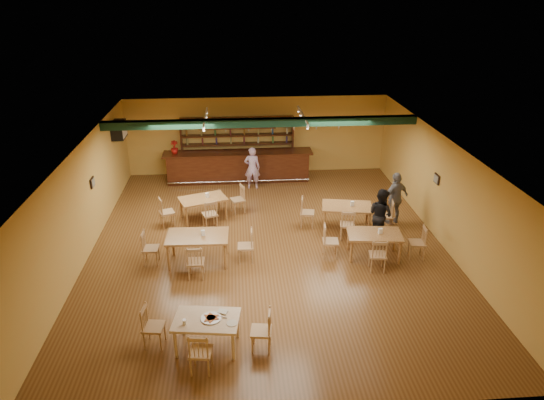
{
  "coord_description": "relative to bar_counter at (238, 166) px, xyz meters",
  "views": [
    {
      "loc": [
        -0.86,
        -12.22,
        6.89
      ],
      "look_at": [
        0.16,
        0.6,
        1.15
      ],
      "focal_mm": 32.04,
      "sensor_mm": 36.0,
      "label": 1
    }
  ],
  "objects": [
    {
      "name": "pizza_server",
      "position": [
        -0.55,
        -9.28,
        0.16
      ],
      "size": [
        0.33,
        0.19,
        0.0
      ],
      "primitive_type": "cube",
      "rotation": [
        0.0,
        0.0,
        -0.35
      ],
      "color": "silver",
      "rests_on": "pizza_tray"
    },
    {
      "name": "side_plate",
      "position": [
        -0.27,
        -9.52,
        0.15
      ],
      "size": [
        0.25,
        0.25,
        0.01
      ],
      "primitive_type": "cylinder",
      "rotation": [
        0.0,
        0.0,
        -0.14
      ],
      "color": "white",
      "rests_on": "near_table"
    },
    {
      "name": "track_rail_left",
      "position": [
        -1.04,
        -1.75,
        2.38
      ],
      "size": [
        0.05,
        2.5,
        0.05
      ],
      "primitive_type": "cube",
      "color": "silver",
      "rests_on": "ceiling"
    },
    {
      "name": "floor",
      "position": [
        0.76,
        -5.15,
        -0.56
      ],
      "size": [
        12.0,
        12.0,
        0.0
      ],
      "primitive_type": "plane",
      "color": "brown",
      "rests_on": "ground"
    },
    {
      "name": "pizza_tray",
      "position": [
        -0.69,
        -9.33,
        0.15
      ],
      "size": [
        0.51,
        0.51,
        0.01
      ],
      "primitive_type": "cylinder",
      "rotation": [
        0.0,
        0.0,
        -0.35
      ],
      "color": "silver",
      "rests_on": "near_table"
    },
    {
      "name": "picture_right",
      "position": [
        5.73,
        -4.65,
        1.14
      ],
      "size": [
        0.04,
        0.34,
        0.28
      ],
      "primitive_type": "cube",
      "color": "black",
      "rests_on": "wall_right"
    },
    {
      "name": "dining_table_a",
      "position": [
        -1.17,
        -3.26,
        -0.21
      ],
      "size": [
        1.64,
        1.29,
        0.72
      ],
      "primitive_type": "cube",
      "rotation": [
        0.0,
        0.0,
        0.34
      ],
      "color": "brown",
      "rests_on": "ground"
    },
    {
      "name": "poinsettia",
      "position": [
        -2.34,
        0.0,
        0.81
      ],
      "size": [
        0.35,
        0.35,
        0.49
      ],
      "primitive_type": "imported",
      "rotation": [
        0.0,
        0.0,
        0.35
      ],
      "color": "#AD1310",
      "rests_on": "bar_counter"
    },
    {
      "name": "track_rail_right",
      "position": [
        2.16,
        -1.75,
        2.38
      ],
      "size": [
        0.05,
        2.5,
        0.05
      ],
      "primitive_type": "cube",
      "color": "silver",
      "rests_on": "ceiling"
    },
    {
      "name": "ceiling_beam",
      "position": [
        0.76,
        -2.35,
        2.31
      ],
      "size": [
        10.0,
        0.3,
        0.25
      ],
      "primitive_type": "cube",
      "color": "black",
      "rests_on": "ceiling"
    },
    {
      "name": "dining_table_c",
      "position": [
        -1.17,
        -5.94,
        -0.16
      ],
      "size": [
        1.65,
        1.02,
        0.81
      ],
      "primitive_type": "cube",
      "rotation": [
        0.0,
        0.0,
        -0.03
      ],
      "color": "brown",
      "rests_on": "ground"
    },
    {
      "name": "back_bar_hutch",
      "position": [
        0.0,
        0.63,
        0.57
      ],
      "size": [
        4.32,
        0.4,
        2.28
      ],
      "primitive_type": "cube",
      "color": "#37140B",
      "rests_on": "ground"
    },
    {
      "name": "near_table",
      "position": [
        -0.79,
        -9.33,
        -0.21
      ],
      "size": [
        1.42,
        1.02,
        0.71
      ],
      "primitive_type": "cube",
      "rotation": [
        0.0,
        0.0,
        -0.14
      ],
      "color": "#D5B38F",
      "rests_on": "ground"
    },
    {
      "name": "patron_bar",
      "position": [
        0.49,
        -0.83,
        0.22
      ],
      "size": [
        0.6,
        0.42,
        1.57
      ],
      "primitive_type": "imported",
      "rotation": [
        0.0,
        0.0,
        3.06
      ],
      "color": "#9055B8",
      "rests_on": "ground"
    },
    {
      "name": "parmesan_shaker",
      "position": [
        -1.21,
        -9.47,
        0.2
      ],
      "size": [
        0.08,
        0.08,
        0.11
      ],
      "primitive_type": "cylinder",
      "rotation": [
        0.0,
        0.0,
        -0.14
      ],
      "color": "#EAE5C6",
      "rests_on": "near_table"
    },
    {
      "name": "dining_table_d",
      "position": [
        3.59,
        -6.02,
        -0.2
      ],
      "size": [
        1.54,
        1.03,
        0.72
      ],
      "primitive_type": "cube",
      "rotation": [
        0.0,
        0.0,
        -0.11
      ],
      "color": "brown",
      "rests_on": "ground"
    },
    {
      "name": "patron_right_b",
      "position": [
        4.79,
        -4.02,
        0.27
      ],
      "size": [
        1.06,
        0.81,
        1.68
      ],
      "primitive_type": "imported",
      "rotation": [
        0.0,
        0.0,
        3.61
      ],
      "color": "slate",
      "rests_on": "ground"
    },
    {
      "name": "picture_left",
      "position": [
        -4.21,
        -4.15,
        1.14
      ],
      "size": [
        0.04,
        0.34,
        0.28
      ],
      "primitive_type": "cube",
      "color": "black",
      "rests_on": "wall_left"
    },
    {
      "name": "patron_right_a",
      "position": [
        4.03,
        -5.04,
        0.23
      ],
      "size": [
        0.92,
        0.98,
        1.59
      ],
      "primitive_type": "imported",
      "rotation": [
        0.0,
        0.0,
        2.12
      ],
      "color": "black",
      "rests_on": "ground"
    },
    {
      "name": "dining_table_b",
      "position": [
        3.23,
        -4.24,
        -0.19
      ],
      "size": [
        1.62,
        1.14,
        0.74
      ],
      "primitive_type": "cube",
      "rotation": [
        0.0,
        0.0,
        -0.18
      ],
      "color": "brown",
      "rests_on": "ground"
    },
    {
      "name": "ac_unit",
      "position": [
        -4.04,
        -0.95,
        1.79
      ],
      "size": [
        0.34,
        0.7,
        0.48
      ],
      "primitive_type": "cube",
      "color": "silver",
      "rests_on": "wall_left"
    },
    {
      "name": "bar_counter",
      "position": [
        0.0,
        0.0,
        0.0
      ],
      "size": [
        5.58,
        0.85,
        1.13
      ],
      "primitive_type": "cube",
      "color": "#37140B",
      "rests_on": "ground"
    },
    {
      "name": "napkin_stack",
      "position": [
        -0.46,
        -9.14,
        0.16
      ],
      "size": [
        0.24,
        0.21,
        0.03
      ],
      "primitive_type": "cube",
      "rotation": [
        0.0,
        0.0,
        -0.38
      ],
      "color": "white",
      "rests_on": "near_table"
    }
  ]
}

